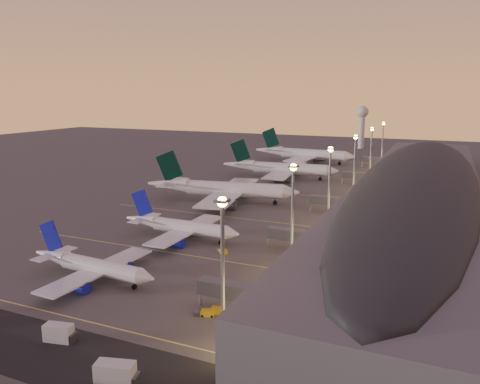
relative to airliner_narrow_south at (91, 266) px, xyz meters
name	(u,v)px	position (x,y,z in m)	size (l,w,h in m)	color
ground	(170,246)	(3.71, 28.34, -3.33)	(700.00, 700.00, 0.00)	#464340
airliner_narrow_south	(91,266)	(0.00, 0.00, 0.00)	(36.03, 32.19, 12.88)	silver
airliner_narrow_north	(180,227)	(2.78, 35.56, 0.27)	(38.90, 34.64, 13.94)	silver
airliner_wide_near	(221,189)	(-6.80, 83.43, 1.84)	(62.64, 57.75, 20.09)	silver
airliner_wide_mid	(279,168)	(-2.78, 142.65, 1.63)	(60.25, 55.09, 19.27)	silver
airliner_wide_far	(304,154)	(-6.24, 199.37, 2.03)	(65.03, 59.33, 20.81)	silver
terminal_building	(418,187)	(65.54, 100.81, 5.45)	(56.35, 255.00, 17.46)	#535359
light_masts	(345,162)	(39.71, 93.34, 14.23)	(2.20, 217.20, 25.90)	slate
radar_tower	(362,120)	(13.71, 288.34, 18.54)	(9.00, 9.00, 32.50)	silver
service_lane	(3,338)	(3.71, -27.66, -3.32)	(260.00, 16.00, 0.01)	black
lane_markings	(229,213)	(3.71, 68.34, -3.32)	(90.00, 180.36, 0.00)	#D8C659
baggage_tug_a	(205,313)	(32.75, -5.42, -2.80)	(4.16, 2.65, 1.16)	#C59710
baggage_tug_b	(215,310)	(34.03, -3.56, -2.80)	(4.10, 2.31, 1.16)	#C59710
baggage_tug_c	(222,251)	(19.96, 28.68, -2.81)	(4.00, 3.34, 1.14)	#C59710
catering_truck_a	(60,333)	(13.92, -24.21, -1.87)	(5.87, 3.20, 3.13)	silver
catering_truck_b	(118,375)	(31.26, -30.48, -1.62)	(6.93, 4.09, 3.66)	silver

